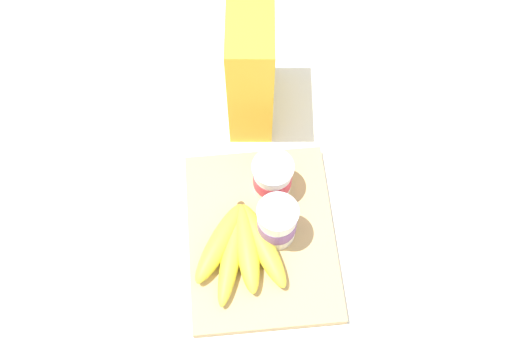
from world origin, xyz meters
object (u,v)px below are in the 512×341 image
(yogurt_cup_front, at_px, (272,177))
(yogurt_cup_back, at_px, (277,224))
(cutting_board, at_px, (261,236))
(cereal_box, at_px, (251,64))
(banana_bunch, at_px, (240,247))

(yogurt_cup_front, height_order, yogurt_cup_back, yogurt_cup_back)
(cutting_board, relative_size, yogurt_cup_back, 3.32)
(cereal_box, distance_m, banana_bunch, 0.33)
(cereal_box, height_order, yogurt_cup_back, cereal_box)
(yogurt_cup_back, bearing_deg, yogurt_cup_front, 178.93)
(banana_bunch, bearing_deg, yogurt_cup_front, 150.09)
(cutting_board, height_order, cereal_box, cereal_box)
(yogurt_cup_front, xyz_separation_m, yogurt_cup_back, (0.09, -0.00, 0.01))
(yogurt_cup_front, bearing_deg, banana_bunch, -29.91)
(cutting_board, bearing_deg, yogurt_cup_front, 162.54)
(cereal_box, distance_m, yogurt_cup_front, 0.21)
(banana_bunch, bearing_deg, cereal_box, 171.61)
(cutting_board, distance_m, cereal_box, 0.31)
(cereal_box, bearing_deg, yogurt_cup_back, -170.75)
(cereal_box, xyz_separation_m, yogurt_cup_back, (0.29, 0.02, -0.06))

